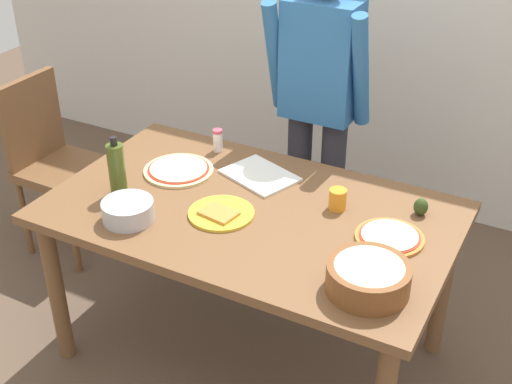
{
  "coord_description": "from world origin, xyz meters",
  "views": [
    {
      "loc": [
        1.09,
        -2.02,
        2.2
      ],
      "look_at": [
        0.0,
        0.05,
        0.81
      ],
      "focal_mm": 48.08,
      "sensor_mm": 36.0,
      "label": 1
    }
  ],
  "objects_px": {
    "popcorn_bowl": "(368,275)",
    "olive_oil_bottle": "(117,169)",
    "cup_orange": "(338,199)",
    "avocado": "(421,207)",
    "person_cook": "(319,98)",
    "pizza_raw_on_board": "(179,170)",
    "dining_table": "(250,228)",
    "salt_shaker": "(218,140)",
    "chair_wooden_left": "(52,156)",
    "pizza_cooked_on_tray": "(390,237)",
    "plate_with_slice": "(221,213)",
    "cutting_board_white": "(260,175)",
    "mixing_bowl_steel": "(128,211)"
  },
  "relations": [
    {
      "from": "salt_shaker",
      "to": "pizza_raw_on_board",
      "type": "bearing_deg",
      "value": -101.12
    },
    {
      "from": "pizza_raw_on_board",
      "to": "cup_orange",
      "type": "relative_size",
      "value": 3.56
    },
    {
      "from": "plate_with_slice",
      "to": "popcorn_bowl",
      "type": "xyz_separation_m",
      "value": [
        0.66,
        -0.17,
        0.05
      ]
    },
    {
      "from": "plate_with_slice",
      "to": "cutting_board_white",
      "type": "relative_size",
      "value": 0.87
    },
    {
      "from": "mixing_bowl_steel",
      "to": "person_cook",
      "type": "bearing_deg",
      "value": 72.2
    },
    {
      "from": "chair_wooden_left",
      "to": "olive_oil_bottle",
      "type": "relative_size",
      "value": 3.71
    },
    {
      "from": "plate_with_slice",
      "to": "avocado",
      "type": "relative_size",
      "value": 3.71
    },
    {
      "from": "popcorn_bowl",
      "to": "olive_oil_bottle",
      "type": "bearing_deg",
      "value": 173.8
    },
    {
      "from": "person_cook",
      "to": "pizza_cooked_on_tray",
      "type": "relative_size",
      "value": 6.31
    },
    {
      "from": "dining_table",
      "to": "chair_wooden_left",
      "type": "distance_m",
      "value": 1.36
    },
    {
      "from": "olive_oil_bottle",
      "to": "avocado",
      "type": "bearing_deg",
      "value": 20.16
    },
    {
      "from": "olive_oil_bottle",
      "to": "person_cook",
      "type": "bearing_deg",
      "value": 61.45
    },
    {
      "from": "person_cook",
      "to": "cutting_board_white",
      "type": "height_order",
      "value": "person_cook"
    },
    {
      "from": "olive_oil_bottle",
      "to": "chair_wooden_left",
      "type": "bearing_deg",
      "value": 151.82
    },
    {
      "from": "pizza_cooked_on_tray",
      "to": "olive_oil_bottle",
      "type": "xyz_separation_m",
      "value": [
        -1.09,
        -0.2,
        0.1
      ]
    },
    {
      "from": "popcorn_bowl",
      "to": "salt_shaker",
      "type": "xyz_separation_m",
      "value": [
        -0.95,
        0.64,
        -0.01
      ]
    },
    {
      "from": "pizza_raw_on_board",
      "to": "avocado",
      "type": "bearing_deg",
      "value": 8.47
    },
    {
      "from": "avocado",
      "to": "person_cook",
      "type": "bearing_deg",
      "value": 143.13
    },
    {
      "from": "dining_table",
      "to": "salt_shaker",
      "type": "xyz_separation_m",
      "value": [
        -0.37,
        0.37,
        0.14
      ]
    },
    {
      "from": "pizza_raw_on_board",
      "to": "mixing_bowl_steel",
      "type": "distance_m",
      "value": 0.41
    },
    {
      "from": "chair_wooden_left",
      "to": "plate_with_slice",
      "type": "height_order",
      "value": "chair_wooden_left"
    },
    {
      "from": "popcorn_bowl",
      "to": "cup_orange",
      "type": "relative_size",
      "value": 3.29
    },
    {
      "from": "chair_wooden_left",
      "to": "popcorn_bowl",
      "type": "distance_m",
      "value": 2.0
    },
    {
      "from": "plate_with_slice",
      "to": "cutting_board_white",
      "type": "distance_m",
      "value": 0.34
    },
    {
      "from": "pizza_cooked_on_tray",
      "to": "cup_orange",
      "type": "distance_m",
      "value": 0.28
    },
    {
      "from": "salt_shaker",
      "to": "cutting_board_white",
      "type": "bearing_deg",
      "value": -23.87
    },
    {
      "from": "pizza_cooked_on_tray",
      "to": "plate_with_slice",
      "type": "height_order",
      "value": "plate_with_slice"
    },
    {
      "from": "salt_shaker",
      "to": "avocado",
      "type": "relative_size",
      "value": 1.51
    },
    {
      "from": "pizza_raw_on_board",
      "to": "plate_with_slice",
      "type": "bearing_deg",
      "value": -32.43
    },
    {
      "from": "person_cook",
      "to": "olive_oil_bottle",
      "type": "relative_size",
      "value": 6.33
    },
    {
      "from": "person_cook",
      "to": "cup_orange",
      "type": "bearing_deg",
      "value": -59.97
    },
    {
      "from": "popcorn_bowl",
      "to": "mixing_bowl_steel",
      "type": "bearing_deg",
      "value": -178.67
    },
    {
      "from": "mixing_bowl_steel",
      "to": "olive_oil_bottle",
      "type": "height_order",
      "value": "olive_oil_bottle"
    },
    {
      "from": "pizza_cooked_on_tray",
      "to": "cutting_board_white",
      "type": "relative_size",
      "value": 0.86
    },
    {
      "from": "popcorn_bowl",
      "to": "olive_oil_bottle",
      "type": "relative_size",
      "value": 1.09
    },
    {
      "from": "mixing_bowl_steel",
      "to": "olive_oil_bottle",
      "type": "bearing_deg",
      "value": 137.21
    },
    {
      "from": "pizza_raw_on_board",
      "to": "cup_orange",
      "type": "bearing_deg",
      "value": 3.38
    },
    {
      "from": "pizza_raw_on_board",
      "to": "chair_wooden_left",
      "type": "bearing_deg",
      "value": 170.05
    },
    {
      "from": "person_cook",
      "to": "olive_oil_bottle",
      "type": "distance_m",
      "value": 1.03
    },
    {
      "from": "olive_oil_bottle",
      "to": "salt_shaker",
      "type": "bearing_deg",
      "value": 72.42
    },
    {
      "from": "pizza_raw_on_board",
      "to": "salt_shaker",
      "type": "height_order",
      "value": "salt_shaker"
    },
    {
      "from": "pizza_raw_on_board",
      "to": "mixing_bowl_steel",
      "type": "relative_size",
      "value": 1.51
    },
    {
      "from": "plate_with_slice",
      "to": "olive_oil_bottle",
      "type": "relative_size",
      "value": 1.02
    },
    {
      "from": "chair_wooden_left",
      "to": "mixing_bowl_steel",
      "type": "bearing_deg",
      "value": -30.95
    },
    {
      "from": "avocado",
      "to": "cup_orange",
      "type": "bearing_deg",
      "value": -160.06
    },
    {
      "from": "mixing_bowl_steel",
      "to": "avocado",
      "type": "bearing_deg",
      "value": 29.73
    },
    {
      "from": "person_cook",
      "to": "avocado",
      "type": "xyz_separation_m",
      "value": [
        0.65,
        -0.48,
        -0.14
      ]
    },
    {
      "from": "mixing_bowl_steel",
      "to": "cup_orange",
      "type": "xyz_separation_m",
      "value": [
        0.68,
        0.45,
        0.0
      ]
    },
    {
      "from": "chair_wooden_left",
      "to": "pizza_cooked_on_tray",
      "type": "height_order",
      "value": "chair_wooden_left"
    },
    {
      "from": "popcorn_bowl",
      "to": "olive_oil_bottle",
      "type": "height_order",
      "value": "olive_oil_bottle"
    }
  ]
}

